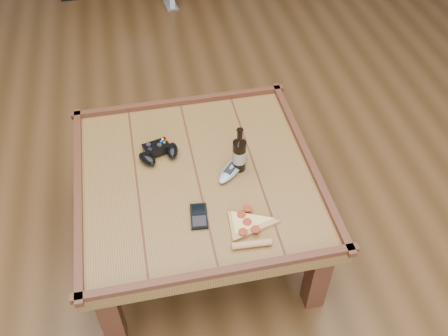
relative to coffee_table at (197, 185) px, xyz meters
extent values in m
plane|color=#452B13|center=(0.00, 0.00, -0.39)|extent=(6.00, 6.00, 0.00)
cube|color=brown|center=(0.00, 0.00, 0.03)|extent=(1.00, 1.00, 0.06)
cube|color=#3F1C11|center=(-0.42, -0.42, -0.20)|extent=(0.08, 0.08, 0.39)
cube|color=#3F1C11|center=(0.42, -0.42, -0.20)|extent=(0.08, 0.08, 0.39)
cube|color=#3F1C11|center=(-0.42, 0.42, -0.20)|extent=(0.08, 0.08, 0.39)
cube|color=#3F1C11|center=(0.42, 0.42, -0.20)|extent=(0.08, 0.08, 0.39)
cube|color=#3F1C11|center=(0.00, 0.48, 0.07)|extent=(1.03, 0.03, 0.03)
cube|color=#3F1C11|center=(0.00, -0.48, 0.07)|extent=(1.03, 0.03, 0.03)
cube|color=#3F1C11|center=(0.48, 0.00, 0.07)|extent=(0.03, 1.03, 0.03)
cube|color=#3F1C11|center=(-0.48, 0.00, 0.07)|extent=(0.03, 1.03, 0.03)
cylinder|color=black|center=(0.18, 0.01, 0.13)|extent=(0.06, 0.06, 0.15)
cone|color=black|center=(0.18, 0.01, 0.22)|extent=(0.05, 0.05, 0.03)
cylinder|color=black|center=(0.18, 0.01, 0.25)|extent=(0.02, 0.02, 0.05)
cylinder|color=black|center=(0.18, 0.01, 0.28)|extent=(0.03, 0.03, 0.01)
cylinder|color=tan|center=(0.18, 0.01, 0.13)|extent=(0.06, 0.06, 0.06)
cube|color=black|center=(-0.15, 0.17, 0.09)|extent=(0.12, 0.09, 0.04)
ellipsoid|color=black|center=(-0.19, 0.12, 0.08)|extent=(0.10, 0.10, 0.04)
ellipsoid|color=black|center=(-0.08, 0.15, 0.08)|extent=(0.06, 0.10, 0.04)
cylinder|color=black|center=(-0.18, 0.17, 0.11)|extent=(0.02, 0.02, 0.01)
cylinder|color=black|center=(-0.13, 0.16, 0.11)|extent=(0.02, 0.02, 0.01)
cylinder|color=yellow|center=(-0.12, 0.20, 0.11)|extent=(0.01, 0.01, 0.01)
cylinder|color=red|center=(-0.10, 0.19, 0.11)|extent=(0.01, 0.01, 0.01)
cylinder|color=#0C33CC|center=(-0.12, 0.19, 0.11)|extent=(0.01, 0.01, 0.01)
cylinder|color=#0C9919|center=(-0.11, 0.18, 0.11)|extent=(0.01, 0.01, 0.01)
cylinder|color=tan|center=(0.14, -0.39, 0.07)|extent=(0.15, 0.04, 0.03)
cylinder|color=#A32F15|center=(0.12, -0.34, 0.08)|extent=(0.03, 0.03, 0.00)
cylinder|color=#A32F15|center=(0.17, -0.33, 0.08)|extent=(0.03, 0.03, 0.00)
cylinder|color=#A32F15|center=(0.15, -0.29, 0.08)|extent=(0.03, 0.03, 0.00)
cylinder|color=#A32F15|center=(0.13, -0.25, 0.08)|extent=(0.03, 0.03, 0.00)
cylinder|color=#A32F15|center=(0.16, -0.23, 0.08)|extent=(0.03, 0.03, 0.00)
cube|color=black|center=(-0.03, -0.22, 0.07)|extent=(0.08, 0.13, 0.01)
cube|color=black|center=(-0.03, -0.19, 0.07)|extent=(0.05, 0.05, 0.00)
cube|color=black|center=(-0.03, -0.25, 0.07)|extent=(0.06, 0.06, 0.00)
ellipsoid|color=gray|center=(0.15, 0.00, 0.07)|extent=(0.19, 0.19, 0.03)
cube|color=black|center=(0.19, 0.04, 0.09)|extent=(0.04, 0.04, 0.00)
cube|color=black|center=(0.14, -0.01, 0.09)|extent=(0.07, 0.07, 0.00)
cube|color=slate|center=(0.16, 2.28, -0.38)|extent=(0.11, 0.17, 0.01)
camera|label=1|loc=(-0.18, -1.41, 1.59)|focal=40.00mm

